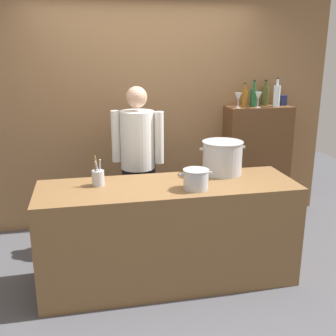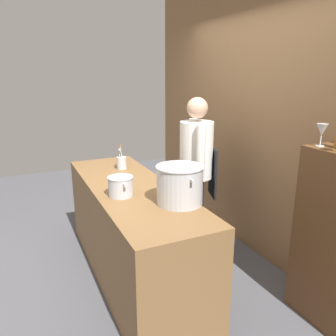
% 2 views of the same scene
% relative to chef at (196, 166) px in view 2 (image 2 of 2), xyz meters
% --- Properties ---
extents(ground_plane, '(8.00, 8.00, 0.00)m').
position_rel_chef_xyz_m(ground_plane, '(0.16, -0.77, -0.96)').
color(ground_plane, '#4C4C51').
extents(brick_back_panel, '(4.40, 0.10, 3.00)m').
position_rel_chef_xyz_m(brick_back_panel, '(0.16, 0.63, 0.54)').
color(brick_back_panel, olive).
rests_on(brick_back_panel, ground_plane).
extents(prep_counter, '(2.20, 0.70, 0.90)m').
position_rel_chef_xyz_m(prep_counter, '(0.16, -0.77, -0.51)').
color(prep_counter, brown).
rests_on(prep_counter, ground_plane).
extents(chef, '(0.50, 0.40, 1.66)m').
position_rel_chef_xyz_m(chef, '(0.00, 0.00, 0.00)').
color(chef, black).
rests_on(chef, ground_plane).
extents(stockpot_large, '(0.43, 0.37, 0.30)m').
position_rel_chef_xyz_m(stockpot_large, '(0.70, -0.55, 0.09)').
color(stockpot_large, '#B7BABF').
rests_on(stockpot_large, prep_counter).
extents(stockpot_small, '(0.28, 0.21, 0.17)m').
position_rel_chef_xyz_m(stockpot_small, '(0.35, -0.92, 0.02)').
color(stockpot_small, '#B7BABF').
rests_on(stockpot_small, prep_counter).
extents(utensil_crock, '(0.10, 0.10, 0.26)m').
position_rel_chef_xyz_m(utensil_crock, '(-0.43, -0.67, 0.01)').
color(utensil_crock, '#B7BABF').
rests_on(utensil_crock, prep_counter).
extents(wine_glass_short, '(0.08, 0.08, 0.17)m').
position_rel_chef_xyz_m(wine_glass_short, '(1.19, 0.35, 0.52)').
color(wine_glass_short, silver).
rests_on(wine_glass_short, bar_cabinet).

